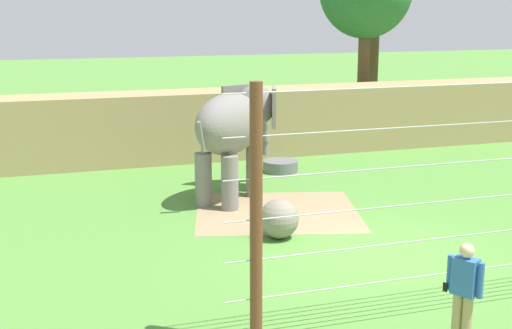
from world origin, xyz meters
TOP-DOWN VIEW (x-y plane):
  - ground_plane at (0.00, 0.00)m, footprint 120.00×120.00m
  - dirt_patch at (-0.96, 3.37)m, footprint 4.81×4.51m
  - embankment_wall at (0.00, 10.15)m, footprint 36.00×1.80m
  - elephant at (-1.60, 4.93)m, footprint 3.24×3.33m
  - enrichment_ball at (-1.58, 1.49)m, footprint 0.89×0.89m
  - cable_fence at (0.00, -2.97)m, footprint 8.10×0.19m
  - zookeeper at (-0.70, -4.10)m, footprint 0.41×0.54m
  - water_tub at (0.59, 7.41)m, footprint 1.10×1.10m

SIDE VIEW (x-z plane):
  - ground_plane at x=0.00m, z-range 0.00..0.00m
  - dirt_patch at x=-0.96m, z-range 0.00..0.01m
  - water_tub at x=0.59m, z-range 0.01..0.36m
  - enrichment_ball at x=-1.58m, z-range 0.00..0.89m
  - zookeeper at x=-0.70m, z-range 0.09..1.76m
  - embankment_wall at x=0.00m, z-range 0.00..2.29m
  - elephant at x=-1.60m, z-range 0.47..3.40m
  - cable_fence at x=0.00m, z-range 0.02..4.01m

